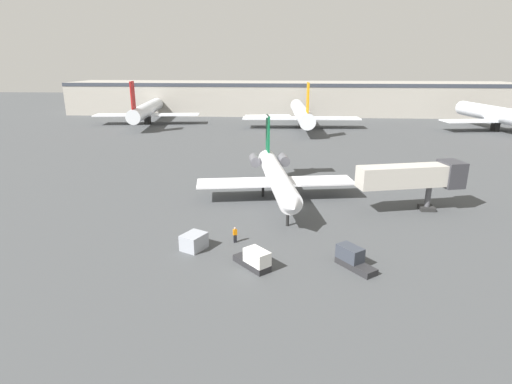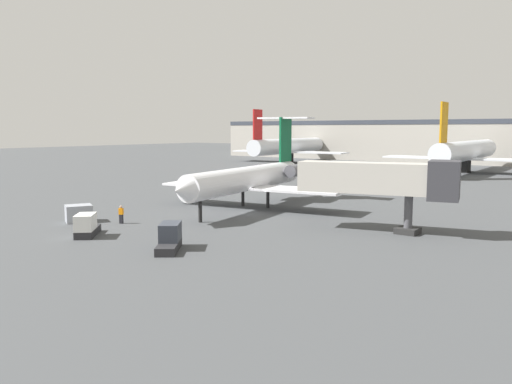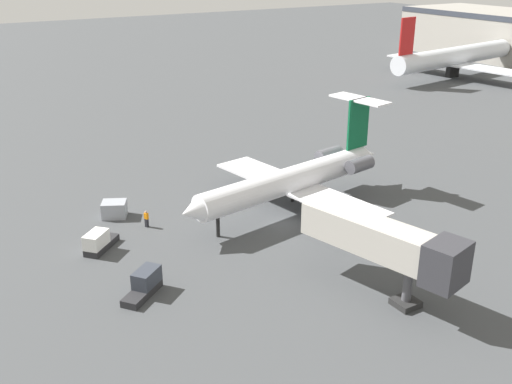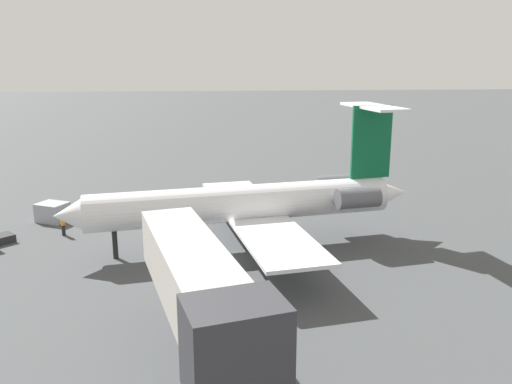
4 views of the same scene
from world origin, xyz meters
name	(u,v)px [view 3 (image 3 of 4)]	position (x,y,z in m)	size (l,w,h in m)	color
ground_plane	(284,222)	(0.00, 0.00, -0.05)	(400.00, 400.00, 0.10)	#424447
regional_jet	(296,177)	(-2.09, 2.81, 3.46)	(21.74, 26.38, 10.22)	white
jet_bridge	(390,244)	(15.51, -0.86, 4.52)	(13.64, 6.06, 6.23)	#B7B2A8
ground_crew_marshaller	(146,219)	(-5.87, -12.02, 0.86)	(0.47, 0.40, 1.69)	black
baggage_tug_lead	(99,242)	(-3.41, -17.47, 0.84)	(3.75, 3.88, 1.90)	#262628
baggage_tug_trailing	(145,284)	(5.49, -16.59, 0.84)	(3.56, 4.02, 1.90)	#262628
cargo_container_uld	(114,209)	(-9.78, -13.89, 0.81)	(2.79, 2.98, 1.61)	#999EA8
parked_airliner_west_end	(454,57)	(-42.60, 70.95, 4.23)	(31.53, 37.11, 13.28)	silver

